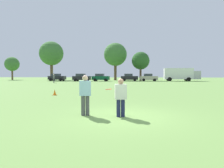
{
  "coord_description": "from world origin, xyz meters",
  "views": [
    {
      "loc": [
        0.23,
        -8.22,
        1.74
      ],
      "look_at": [
        -0.75,
        2.57,
        1.21
      ],
      "focal_mm": 32.45,
      "sensor_mm": 36.0,
      "label": 1
    }
  ],
  "objects": [
    {
      "name": "parked_car_center",
      "position": [
        -6.96,
        40.43,
        0.92
      ],
      "size": [
        4.26,
        2.32,
        1.82
      ],
      "color": "#0C4C2D",
      "rests_on": "ground"
    },
    {
      "name": "traffic_cone",
      "position": [
        -5.96,
        7.86,
        0.23
      ],
      "size": [
        0.32,
        0.32,
        0.48
      ],
      "color": "#D8590C",
      "rests_on": "ground"
    },
    {
      "name": "parked_car_near_left",
      "position": [
        -18.29,
        41.42,
        0.92
      ],
      "size": [
        4.26,
        2.32,
        1.82
      ],
      "color": "black",
      "rests_on": "ground"
    },
    {
      "name": "tree_west_oak",
      "position": [
        -34.78,
        49.05,
        4.68
      ],
      "size": [
        4.18,
        4.18,
        6.8
      ],
      "color": "brown",
      "rests_on": "ground"
    },
    {
      "name": "tree_west_maple",
      "position": [
        -21.92,
        47.17,
        7.48
      ],
      "size": [
        6.7,
        6.7,
        10.88
      ],
      "color": "brown",
      "rests_on": "ground"
    },
    {
      "name": "ground_plane",
      "position": [
        0.0,
        0.0,
        0.0
      ],
      "size": [
        191.22,
        191.22,
        0.0
      ],
      "primitive_type": "plane",
      "color": "#6B9347"
    },
    {
      "name": "box_truck",
      "position": [
        12.65,
        43.09,
        1.75
      ],
      "size": [
        8.57,
        3.19,
        3.18
      ],
      "color": "white",
      "rests_on": "ground"
    },
    {
      "name": "parked_car_mid_right",
      "position": [
        -0.0,
        42.19,
        0.92
      ],
      "size": [
        4.26,
        2.32,
        1.82
      ],
      "color": "black",
      "rests_on": "ground"
    },
    {
      "name": "player_thrower",
      "position": [
        -1.65,
        0.07,
        0.95
      ],
      "size": [
        0.52,
        0.37,
        1.69
      ],
      "color": "#4C4C51",
      "rests_on": "ground"
    },
    {
      "name": "player_defender",
      "position": [
        -0.15,
        -0.07,
        0.87
      ],
      "size": [
        0.51,
        0.34,
        1.56
      ],
      "color": "#1E234C",
      "rests_on": "ground"
    },
    {
      "name": "tree_center_elm",
      "position": [
        -3.94,
        48.06,
        7.12
      ],
      "size": [
        6.37,
        6.37,
        10.35
      ],
      "color": "brown",
      "rests_on": "ground"
    },
    {
      "name": "bystander_sideline_watcher",
      "position": [
        -14.59,
        29.88,
        0.97
      ],
      "size": [
        0.44,
        0.54,
        1.72
      ],
      "color": "#4C4C51",
      "rests_on": "ground"
    },
    {
      "name": "tree_east_birch",
      "position": [
        2.92,
        45.67,
        5.21
      ],
      "size": [
        4.67,
        4.67,
        7.58
      ],
      "color": "brown",
      "rests_on": "ground"
    },
    {
      "name": "parked_car_near_right",
      "position": [
        4.71,
        41.62,
        0.92
      ],
      "size": [
        4.26,
        2.32,
        1.82
      ],
      "color": "#B7AD99",
      "rests_on": "ground"
    },
    {
      "name": "parked_car_mid_left",
      "position": [
        -11.49,
        39.55,
        0.92
      ],
      "size": [
        4.26,
        2.32,
        1.82
      ],
      "color": "black",
      "rests_on": "ground"
    },
    {
      "name": "frisbee",
      "position": [
        -0.69,
        0.32,
        1.09
      ],
      "size": [
        0.27,
        0.27,
        0.06
      ],
      "color": "#E54C33"
    }
  ]
}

